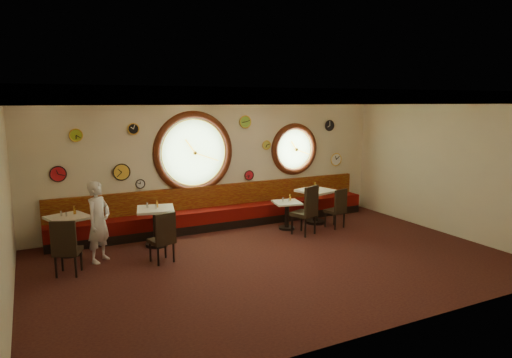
% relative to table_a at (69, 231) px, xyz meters
% --- Properties ---
extents(floor, '(9.00, 6.00, 0.00)m').
position_rel_table_a_xyz_m(floor, '(3.52, -2.21, -0.50)').
color(floor, black).
rests_on(floor, ground).
extents(ceiling, '(9.00, 6.00, 0.02)m').
position_rel_table_a_xyz_m(ceiling, '(3.52, -2.21, 2.70)').
color(ceiling, '#C38937').
rests_on(ceiling, wall_back).
extents(wall_back, '(9.00, 0.02, 3.20)m').
position_rel_table_a_xyz_m(wall_back, '(3.52, 0.79, 1.10)').
color(wall_back, beige).
rests_on(wall_back, floor).
extents(wall_front, '(9.00, 0.02, 3.20)m').
position_rel_table_a_xyz_m(wall_front, '(3.52, -5.21, 1.10)').
color(wall_front, beige).
rests_on(wall_front, floor).
extents(wall_left, '(0.02, 6.00, 3.20)m').
position_rel_table_a_xyz_m(wall_left, '(-0.98, -2.21, 1.10)').
color(wall_left, beige).
rests_on(wall_left, floor).
extents(wall_right, '(0.02, 6.00, 3.20)m').
position_rel_table_a_xyz_m(wall_right, '(8.02, -2.21, 1.10)').
color(wall_right, beige).
rests_on(wall_right, floor).
extents(molding_back, '(9.00, 0.10, 0.18)m').
position_rel_table_a_xyz_m(molding_back, '(3.52, 0.74, 2.61)').
color(molding_back, '#3D160B').
rests_on(molding_back, wall_back).
extents(molding_front, '(9.00, 0.10, 0.18)m').
position_rel_table_a_xyz_m(molding_front, '(3.52, -5.16, 2.61)').
color(molding_front, '#3D160B').
rests_on(molding_front, wall_back).
extents(molding_right, '(0.10, 6.00, 0.18)m').
position_rel_table_a_xyz_m(molding_right, '(7.97, -2.21, 2.61)').
color(molding_right, '#3D160B').
rests_on(molding_right, wall_back).
extents(banquette_base, '(8.00, 0.55, 0.20)m').
position_rel_table_a_xyz_m(banquette_base, '(3.52, 0.51, -0.40)').
color(banquette_base, black).
rests_on(banquette_base, floor).
extents(banquette_seat, '(8.00, 0.55, 0.30)m').
position_rel_table_a_xyz_m(banquette_seat, '(3.52, 0.51, -0.15)').
color(banquette_seat, '#570907').
rests_on(banquette_seat, banquette_base).
extents(banquette_back, '(8.00, 0.10, 0.55)m').
position_rel_table_a_xyz_m(banquette_back, '(3.52, 0.73, 0.25)').
color(banquette_back, '#5C0C07').
rests_on(banquette_back, wall_back).
extents(porthole_left_glass, '(1.66, 0.02, 1.66)m').
position_rel_table_a_xyz_m(porthole_left_glass, '(2.92, 0.79, 1.35)').
color(porthole_left_glass, '#96CA79').
rests_on(porthole_left_glass, wall_back).
extents(porthole_left_frame, '(1.98, 0.18, 1.98)m').
position_rel_table_a_xyz_m(porthole_left_frame, '(2.92, 0.77, 1.35)').
color(porthole_left_frame, '#3D160B').
rests_on(porthole_left_frame, wall_back).
extents(porthole_left_ring, '(1.61, 0.03, 1.61)m').
position_rel_table_a_xyz_m(porthole_left_ring, '(2.92, 0.74, 1.35)').
color(porthole_left_ring, gold).
rests_on(porthole_left_ring, wall_back).
extents(porthole_right_glass, '(1.10, 0.02, 1.10)m').
position_rel_table_a_xyz_m(porthole_right_glass, '(5.72, 0.79, 1.30)').
color(porthole_right_glass, '#96CA79').
rests_on(porthole_right_glass, wall_back).
extents(porthole_right_frame, '(1.38, 0.18, 1.38)m').
position_rel_table_a_xyz_m(porthole_right_frame, '(5.72, 0.77, 1.30)').
color(porthole_right_frame, '#3D160B').
rests_on(porthole_right_frame, wall_back).
extents(porthole_right_ring, '(1.09, 0.03, 1.09)m').
position_rel_table_a_xyz_m(porthole_right_ring, '(5.72, 0.74, 1.30)').
color(porthole_right_ring, gold).
rests_on(porthole_right_ring, wall_back).
extents(wall_clock_0, '(0.26, 0.03, 0.26)m').
position_rel_table_a_xyz_m(wall_clock_0, '(0.32, 0.75, 1.85)').
color(wall_clock_0, '#A8C126').
rests_on(wall_clock_0, wall_back).
extents(wall_clock_1, '(0.20, 0.03, 0.20)m').
position_rel_table_a_xyz_m(wall_clock_1, '(1.62, 0.75, 0.70)').
color(wall_clock_1, silver).
rests_on(wall_clock_1, wall_back).
extents(wall_clock_2, '(0.30, 0.03, 0.30)m').
position_rel_table_a_xyz_m(wall_clock_2, '(4.27, 0.75, 2.05)').
color(wall_clock_2, '#7EBB3A').
rests_on(wall_clock_2, wall_back).
extents(wall_clock_3, '(0.34, 0.03, 0.34)m').
position_rel_table_a_xyz_m(wall_clock_3, '(7.07, 0.75, 0.95)').
color(wall_clock_3, white).
rests_on(wall_clock_3, wall_back).
extents(wall_clock_4, '(0.32, 0.03, 0.32)m').
position_rel_table_a_xyz_m(wall_clock_4, '(-0.08, 0.75, 1.05)').
color(wall_clock_4, red).
rests_on(wall_clock_4, wall_back).
extents(wall_clock_5, '(0.28, 0.03, 0.28)m').
position_rel_table_a_xyz_m(wall_clock_5, '(6.82, 0.75, 1.90)').
color(wall_clock_5, black).
rests_on(wall_clock_5, wall_back).
extents(wall_clock_6, '(0.36, 0.03, 0.36)m').
position_rel_table_a_xyz_m(wall_clock_6, '(1.22, 0.75, 1.00)').
color(wall_clock_6, gold).
rests_on(wall_clock_6, wall_back).
extents(wall_clock_7, '(0.22, 0.03, 0.22)m').
position_rel_table_a_xyz_m(wall_clock_7, '(4.87, 0.75, 1.45)').
color(wall_clock_7, '#CCCC44').
rests_on(wall_clock_7, wall_back).
extents(wall_clock_8, '(0.24, 0.03, 0.24)m').
position_rel_table_a_xyz_m(wall_clock_8, '(1.52, 0.75, 1.95)').
color(wall_clock_8, black).
rests_on(wall_clock_8, wall_back).
extents(wall_clock_9, '(0.24, 0.03, 0.24)m').
position_rel_table_a_xyz_m(wall_clock_9, '(4.37, 0.75, 0.70)').
color(wall_clock_9, red).
rests_on(wall_clock_9, wall_back).
extents(table_a, '(0.93, 0.93, 0.80)m').
position_rel_table_a_xyz_m(table_a, '(0.00, 0.00, 0.00)').
color(table_a, black).
rests_on(table_a, floor).
extents(table_b, '(0.90, 0.90, 0.83)m').
position_rel_table_a_xyz_m(table_b, '(1.71, -0.20, 0.02)').
color(table_b, black).
rests_on(table_b, floor).
extents(table_c, '(0.72, 0.72, 0.67)m').
position_rel_table_a_xyz_m(table_c, '(4.86, -0.32, -0.08)').
color(table_c, black).
rests_on(table_c, floor).
extents(table_d, '(0.97, 0.97, 0.86)m').
position_rel_table_a_xyz_m(table_d, '(5.79, -0.18, 0.04)').
color(table_d, black).
rests_on(table_d, floor).
extents(chair_a, '(0.56, 0.56, 0.63)m').
position_rel_table_a_xyz_m(chair_a, '(-0.14, -1.20, 0.08)').
color(chair_a, black).
rests_on(chair_a, floor).
extents(chair_b, '(0.50, 0.50, 0.61)m').
position_rel_table_a_xyz_m(chair_b, '(1.57, -1.32, 0.06)').
color(chair_b, black).
rests_on(chair_b, floor).
extents(chair_c, '(0.63, 0.63, 0.72)m').
position_rel_table_a_xyz_m(chair_c, '(5.03, -0.97, 0.16)').
color(chair_c, black).
rests_on(chair_c, floor).
extents(chair_d, '(0.48, 0.48, 0.60)m').
position_rel_table_a_xyz_m(chair_d, '(6.00, -0.81, 0.05)').
color(chair_d, black).
rests_on(chair_d, floor).
extents(condiment_a_salt, '(0.04, 0.04, 0.10)m').
position_rel_table_a_xyz_m(condiment_a_salt, '(-0.11, 0.08, 0.35)').
color(condiment_a_salt, silver).
rests_on(condiment_a_salt, table_a).
extents(condiment_b_salt, '(0.04, 0.04, 0.11)m').
position_rel_table_a_xyz_m(condiment_b_salt, '(1.56, -0.11, 0.38)').
color(condiment_b_salt, '#B8B8BD').
rests_on(condiment_b_salt, table_b).
extents(condiment_c_salt, '(0.04, 0.04, 0.11)m').
position_rel_table_a_xyz_m(condiment_c_salt, '(4.77, -0.28, 0.22)').
color(condiment_c_salt, silver).
rests_on(condiment_c_salt, table_c).
extents(condiment_d_salt, '(0.03, 0.03, 0.10)m').
position_rel_table_a_xyz_m(condiment_d_salt, '(5.69, -0.16, 0.41)').
color(condiment_d_salt, silver).
rests_on(condiment_d_salt, table_d).
extents(condiment_a_pepper, '(0.03, 0.03, 0.09)m').
position_rel_table_a_xyz_m(condiment_a_pepper, '(-0.03, 0.00, 0.34)').
color(condiment_a_pepper, silver).
rests_on(condiment_a_pepper, table_a).
extents(condiment_b_pepper, '(0.03, 0.03, 0.10)m').
position_rel_table_a_xyz_m(condiment_b_pepper, '(1.71, -0.26, 0.37)').
color(condiment_b_pepper, silver).
rests_on(condiment_b_pepper, table_b).
extents(condiment_c_pepper, '(0.03, 0.03, 0.09)m').
position_rel_table_a_xyz_m(condiment_c_pepper, '(4.91, -0.32, 0.21)').
color(condiment_c_pepper, silver).
rests_on(condiment_c_pepper, table_c).
extents(condiment_d_pepper, '(0.03, 0.03, 0.09)m').
position_rel_table_a_xyz_m(condiment_d_pepper, '(5.81, -0.27, 0.40)').
color(condiment_d_pepper, silver).
rests_on(condiment_d_pepper, table_d).
extents(condiment_a_bottle, '(0.05, 0.05, 0.17)m').
position_rel_table_a_xyz_m(condiment_a_bottle, '(0.14, 0.13, 0.38)').
color(condiment_a_bottle, '#C6862E').
rests_on(condiment_a_bottle, table_a).
extents(condiment_b_bottle, '(0.05, 0.05, 0.15)m').
position_rel_table_a_xyz_m(condiment_b_bottle, '(1.76, -0.15, 0.40)').
color(condiment_b_bottle, gold).
rests_on(condiment_b_bottle, table_b).
extents(condiment_c_bottle, '(0.05, 0.05, 0.15)m').
position_rel_table_a_xyz_m(condiment_c_bottle, '(5.00, -0.24, 0.25)').
color(condiment_c_bottle, gold).
rests_on(condiment_c_bottle, table_c).
extents(condiment_d_bottle, '(0.05, 0.05, 0.16)m').
position_rel_table_a_xyz_m(condiment_d_bottle, '(5.85, -0.04, 0.44)').
color(condiment_d_bottle, gold).
rests_on(condiment_d_bottle, table_d).
extents(waiter, '(0.67, 0.67, 1.57)m').
position_rel_table_a_xyz_m(waiter, '(0.50, -0.66, 0.28)').
color(waiter, silver).
rests_on(waiter, floor).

